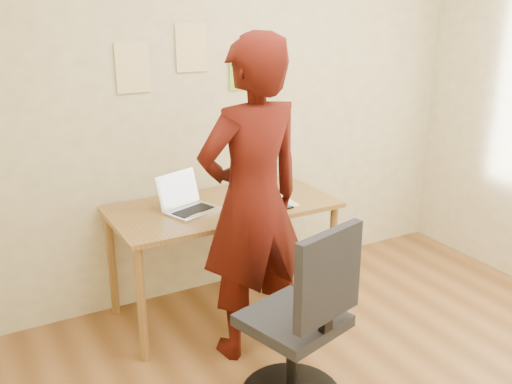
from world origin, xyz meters
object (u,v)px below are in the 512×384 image
phone (283,205)px  office_chair (302,331)px  laptop (187,202)px  desk (223,217)px  person (252,202)px

phone → office_chair: bearing=-123.3°
laptop → phone: 0.59m
desk → office_chair: bearing=-94.1°
phone → office_chair: size_ratio=0.14×
laptop → person: 0.53m
desk → laptop: laptop is taller
laptop → office_chair: 1.13m
desk → laptop: size_ratio=3.68×
laptop → office_chair: office_chair is taller
laptop → phone: bearing=-42.5°
laptop → office_chair: (0.16, -1.06, -0.36)m
office_chair → phone: bearing=49.3°
phone → person: bearing=-152.2°
desk → phone: phone is taller
phone → office_chair: 0.97m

